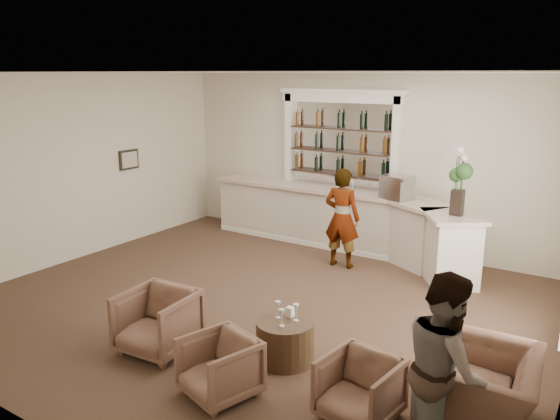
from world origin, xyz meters
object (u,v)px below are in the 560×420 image
(armchair_left, at_px, (158,322))
(espresso_machine, at_px, (397,187))
(sommelier, at_px, (342,218))
(bar_counter, at_px, (343,220))
(armchair_far, at_px, (480,391))
(armchair_center, at_px, (219,367))
(cocktail_table, at_px, (285,341))
(flower_vase, at_px, (459,177))
(guest, at_px, (445,368))
(armchair_right, at_px, (360,389))

(armchair_left, relative_size, espresso_machine, 1.74)
(sommelier, relative_size, espresso_machine, 3.61)
(armchair_left, bearing_deg, bar_counter, 84.59)
(armchair_far, bearing_deg, armchair_center, -73.14)
(sommelier, xyz_separation_m, armchair_left, (-0.47, -3.92, -0.49))
(cocktail_table, distance_m, sommelier, 3.47)
(armchair_far, distance_m, flower_vase, 4.02)
(guest, height_order, armchair_right, guest)
(armchair_left, height_order, flower_vase, flower_vase)
(armchair_far, distance_m, espresso_machine, 4.88)
(armchair_left, bearing_deg, armchair_far, 5.00)
(armchair_left, bearing_deg, flower_vase, 56.20)
(bar_counter, relative_size, armchair_right, 8.06)
(armchair_right, xyz_separation_m, espresso_machine, (-1.48, 4.59, 1.03))
(bar_counter, xyz_separation_m, guest, (3.36, -4.78, 0.28))
(guest, xyz_separation_m, armchair_far, (0.18, 0.60, -0.48))
(bar_counter, relative_size, armchair_left, 6.82)
(bar_counter, bearing_deg, armchair_center, -77.28)
(armchair_far, bearing_deg, armchair_right, -67.95)
(cocktail_table, xyz_separation_m, armchair_far, (2.21, -0.04, 0.13))
(armchair_left, bearing_deg, sommelier, 78.64)
(armchair_center, bearing_deg, bar_counter, 119.96)
(sommelier, bearing_deg, espresso_machine, -134.59)
(armchair_center, height_order, armchair_right, armchair_center)
(sommelier, relative_size, flower_vase, 1.64)
(cocktail_table, bearing_deg, sommelier, 106.02)
(armchair_far, height_order, espresso_machine, espresso_machine)
(armchair_far, xyz_separation_m, espresso_machine, (-2.48, 4.09, 0.97))
(sommelier, bearing_deg, bar_counter, -68.96)
(armchair_center, relative_size, armchair_right, 1.01)
(guest, bearing_deg, flower_vase, -15.41)
(guest, bearing_deg, armchair_far, -47.06)
(armchair_right, bearing_deg, sommelier, 126.25)
(espresso_machine, distance_m, flower_vase, 1.37)
(bar_counter, xyz_separation_m, sommelier, (0.39, -0.86, 0.30))
(armchair_right, distance_m, espresso_machine, 4.93)
(guest, bearing_deg, cocktail_table, 42.16)
(cocktail_table, xyz_separation_m, armchair_left, (-1.42, -0.64, 0.13))
(cocktail_table, bearing_deg, espresso_machine, 93.89)
(bar_counter, bearing_deg, armchair_far, -49.68)
(armchair_far, bearing_deg, cocktail_table, -95.58)
(guest, distance_m, armchair_far, 0.79)
(armchair_left, distance_m, armchair_far, 3.67)
(guest, distance_m, armchair_left, 3.47)
(cocktail_table, height_order, armchair_center, armchair_center)
(bar_counter, xyz_separation_m, armchair_center, (1.15, -5.11, -0.25))
(espresso_machine, height_order, flower_vase, flower_vase)
(sommelier, height_order, guest, sommelier)
(guest, relative_size, espresso_machine, 3.55)
(armchair_far, bearing_deg, armchair_left, -85.16)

